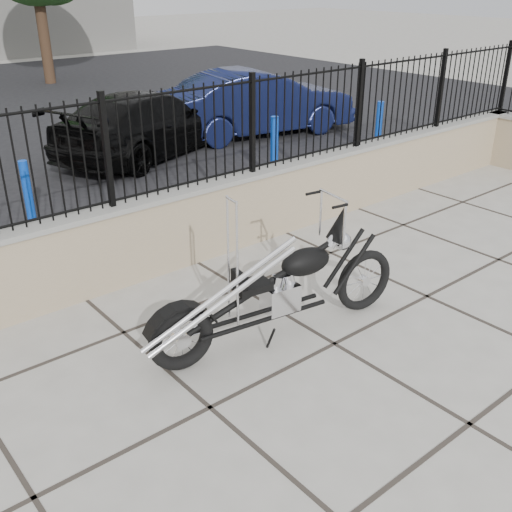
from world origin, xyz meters
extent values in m
plane|color=#99968E|center=(0.00, 0.00, 0.00)|extent=(90.00, 90.00, 0.00)
cube|color=gray|center=(0.00, 2.50, 0.48)|extent=(14.00, 0.36, 0.96)
cube|color=black|center=(0.00, 2.50, 1.56)|extent=(14.00, 0.08, 1.20)
imported|color=black|center=(2.10, 7.09, 0.63)|extent=(4.66, 3.18, 1.25)
imported|color=#10163B|center=(4.82, 6.99, 0.71)|extent=(4.50, 2.29, 1.42)
cylinder|color=#0E1ED3|center=(-1.17, 4.77, 0.50)|extent=(0.16, 0.16, 1.00)
cylinder|color=#0B54B2|center=(2.87, 4.21, 0.57)|extent=(0.15, 0.15, 1.13)
cylinder|color=#0B4CA6|center=(5.56, 4.17, 0.53)|extent=(0.13, 0.13, 1.06)
cylinder|color=#382619|center=(3.97, 16.73, 1.72)|extent=(0.34, 0.34, 3.44)
camera|label=1|loc=(-3.74, -3.32, 3.29)|focal=42.00mm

